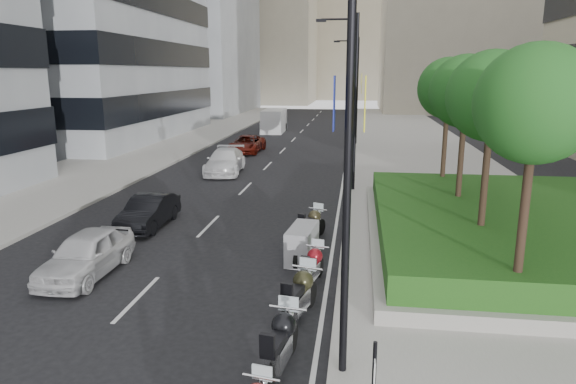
% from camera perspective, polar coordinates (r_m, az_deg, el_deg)
% --- Properties ---
extents(sidewalk_right, '(10.00, 100.00, 0.15)m').
position_cam_1_polar(sidewalk_right, '(39.31, 14.32, 3.86)').
color(sidewalk_right, '#9E9B93').
rests_on(sidewalk_right, ground).
extents(sidewalk_left, '(8.00, 100.00, 0.15)m').
position_cam_1_polar(sidewalk_left, '(42.38, -15.24, 4.45)').
color(sidewalk_left, '#9E9B93').
rests_on(sidewalk_left, ground).
extents(lane_edge, '(0.12, 100.00, 0.01)m').
position_cam_1_polar(lane_edge, '(39.07, 6.56, 4.02)').
color(lane_edge, silver).
rests_on(lane_edge, ground).
extents(lane_centre, '(0.12, 100.00, 0.01)m').
position_cam_1_polar(lane_centre, '(39.51, -1.02, 4.21)').
color(lane_centre, silver).
rests_on(lane_centre, ground).
extents(building_grey_far, '(22.00, 26.00, 30.00)m').
position_cam_1_polar(building_grey_far, '(84.04, -12.78, 18.90)').
color(building_grey_far, gray).
rests_on(building_grey_far, ground).
extents(building_cream_left, '(26.00, 24.00, 34.00)m').
position_cam_1_polar(building_cream_left, '(111.40, -4.13, 18.72)').
color(building_cream_left, '#B7AD93').
rests_on(building_cream_left, ground).
extents(building_cream_centre, '(30.00, 24.00, 38.00)m').
position_cam_1_polar(building_cream_centre, '(129.24, 7.01, 18.78)').
color(building_cream_centre, '#B7AD93').
rests_on(building_cream_centre, ground).
extents(planter, '(10.00, 14.00, 0.40)m').
position_cam_1_polar(planter, '(20.23, 23.35, -4.63)').
color(planter, '#9D9992').
rests_on(planter, sidewalk_right).
extents(hedge, '(9.40, 13.40, 0.80)m').
position_cam_1_polar(hedge, '(20.07, 23.50, -3.00)').
color(hedge, '#144814').
rests_on(hedge, planter).
extents(tree_0, '(2.80, 2.80, 6.30)m').
position_cam_1_polar(tree_0, '(13.23, 25.82, 8.70)').
color(tree_0, '#332319').
rests_on(tree_0, planter).
extents(tree_1, '(2.80, 2.80, 6.30)m').
position_cam_1_polar(tree_1, '(17.07, 21.75, 9.79)').
color(tree_1, '#332319').
rests_on(tree_1, planter).
extents(tree_2, '(2.80, 2.80, 6.30)m').
position_cam_1_polar(tree_2, '(20.98, 19.17, 10.45)').
color(tree_2, '#332319').
rests_on(tree_2, planter).
extents(tree_3, '(2.80, 2.80, 6.30)m').
position_cam_1_polar(tree_3, '(24.91, 17.40, 10.89)').
color(tree_3, '#332319').
rests_on(tree_3, planter).
extents(lamp_post_0, '(2.34, 0.45, 9.00)m').
position_cam_1_polar(lamp_post_0, '(9.64, 5.83, 6.59)').
color(lamp_post_0, black).
rests_on(lamp_post_0, ground).
extents(lamp_post_1, '(2.34, 0.45, 9.00)m').
position_cam_1_polar(lamp_post_1, '(26.60, 7.19, 10.71)').
color(lamp_post_1, black).
rests_on(lamp_post_1, ground).
extents(lamp_post_2, '(2.34, 0.45, 9.00)m').
position_cam_1_polar(lamp_post_2, '(44.59, 7.50, 11.66)').
color(lamp_post_2, black).
rests_on(lamp_post_2, ground).
extents(motorcycle_2, '(0.83, 2.48, 1.24)m').
position_cam_1_polar(motorcycle_2, '(11.08, -0.86, -16.57)').
color(motorcycle_2, black).
rests_on(motorcycle_2, ground).
extents(motorcycle_3, '(0.92, 2.44, 1.24)m').
position_cam_1_polar(motorcycle_3, '(13.20, 1.28, -11.46)').
color(motorcycle_3, black).
rests_on(motorcycle_3, ground).
extents(motorcycle_4, '(0.74, 2.14, 1.07)m').
position_cam_1_polar(motorcycle_4, '(15.26, 2.75, -8.32)').
color(motorcycle_4, black).
rests_on(motorcycle_4, ground).
extents(motorcycle_5, '(0.99, 2.04, 1.17)m').
position_cam_1_polar(motorcycle_5, '(17.18, 1.58, -5.77)').
color(motorcycle_5, black).
rests_on(motorcycle_5, ground).
extents(motorcycle_6, '(1.05, 2.14, 1.12)m').
position_cam_1_polar(motorcycle_6, '(19.18, 2.61, -3.69)').
color(motorcycle_6, black).
rests_on(motorcycle_6, ground).
extents(car_a, '(1.70, 4.09, 1.39)m').
position_cam_1_polar(car_a, '(17.11, -21.51, -6.41)').
color(car_a, silver).
rests_on(car_a, ground).
extents(car_b, '(1.38, 3.91, 1.29)m').
position_cam_1_polar(car_b, '(21.58, -15.23, -2.11)').
color(car_b, black).
rests_on(car_b, ground).
extents(car_c, '(2.52, 5.28, 1.49)m').
position_cam_1_polar(car_c, '(32.29, -7.00, 3.42)').
color(car_c, white).
rests_on(car_c, ground).
extents(car_d, '(2.39, 4.88, 1.33)m').
position_cam_1_polar(car_d, '(40.50, -4.61, 5.34)').
color(car_d, '#5B120A').
rests_on(car_d, ground).
extents(delivery_van, '(2.27, 5.62, 2.34)m').
position_cam_1_polar(delivery_van, '(54.28, -1.58, 7.81)').
color(delivery_van, silver).
rests_on(delivery_van, ground).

